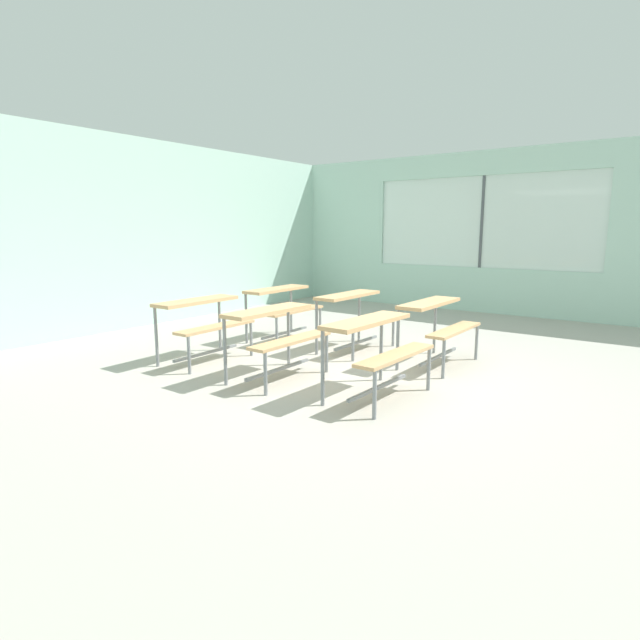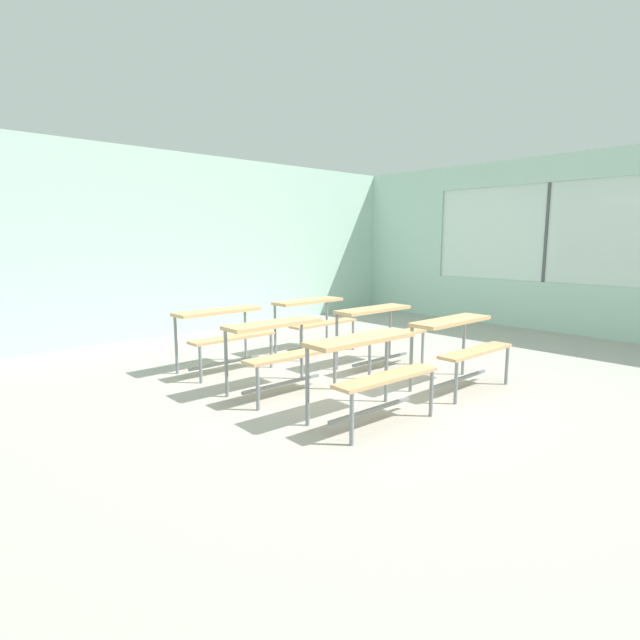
# 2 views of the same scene
# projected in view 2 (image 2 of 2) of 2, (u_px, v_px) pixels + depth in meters

# --- Properties ---
(ground) EXTENTS (10.00, 9.00, 0.05)m
(ground) POSITION_uv_depth(u_px,v_px,m) (375.00, 397.00, 5.20)
(ground) COLOR #ADA89E
(wall_back) EXTENTS (10.00, 0.12, 3.00)m
(wall_back) POSITION_uv_depth(u_px,v_px,m) (171.00, 245.00, 8.23)
(wall_back) COLOR silver
(wall_back) RESTS_ON ground
(wall_right) EXTENTS (0.12, 9.00, 3.00)m
(wall_right) POSITION_uv_depth(u_px,v_px,m) (584.00, 248.00, 8.20)
(wall_right) COLOR silver
(wall_right) RESTS_ON ground
(desk_bench_r0c0) EXTENTS (1.12, 0.63, 0.74)m
(desk_bench_r0c0) POSITION_uv_depth(u_px,v_px,m) (369.00, 359.00, 4.37)
(desk_bench_r0c0) COLOR tan
(desk_bench_r0c0) RESTS_ON ground
(desk_bench_r0c1) EXTENTS (1.11, 0.60, 0.74)m
(desk_bench_r0c1) POSITION_uv_depth(u_px,v_px,m) (459.00, 337.00, 5.35)
(desk_bench_r0c1) COLOR tan
(desk_bench_r0c1) RESTS_ON ground
(desk_bench_r1c0) EXTENTS (1.11, 0.60, 0.74)m
(desk_bench_r1c0) POSITION_uv_depth(u_px,v_px,m) (280.00, 340.00, 5.17)
(desk_bench_r1c0) COLOR tan
(desk_bench_r1c0) RESTS_ON ground
(desk_bench_r1c1) EXTENTS (1.11, 0.61, 0.74)m
(desk_bench_r1c1) POSITION_uv_depth(u_px,v_px,m) (380.00, 323.00, 6.23)
(desk_bench_r1c1) COLOR tan
(desk_bench_r1c1) RESTS_ON ground
(desk_bench_r2c0) EXTENTS (1.11, 0.61, 0.74)m
(desk_bench_r2c0) POSITION_uv_depth(u_px,v_px,m) (223.00, 325.00, 6.06)
(desk_bench_r2c0) COLOR tan
(desk_bench_r2c0) RESTS_ON ground
(desk_bench_r2c1) EXTENTS (1.11, 0.60, 0.74)m
(desk_bench_r2c1) POSITION_uv_depth(u_px,v_px,m) (314.00, 313.00, 7.06)
(desk_bench_r2c1) COLOR tan
(desk_bench_r2c1) RESTS_ON ground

